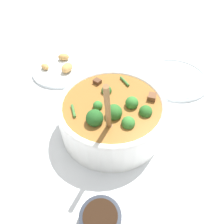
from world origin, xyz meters
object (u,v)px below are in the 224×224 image
at_px(condiment_bowl, 100,218).
at_px(empty_plate, 175,78).
at_px(food_plate, 62,69).
at_px(stew_bowl, 112,114).

height_order(condiment_bowl, empty_plate, condiment_bowl).
relative_size(condiment_bowl, food_plate, 0.40).
height_order(empty_plate, food_plate, food_plate).
bearing_deg(food_plate, stew_bowl, -33.65).
relative_size(condiment_bowl, empty_plate, 0.36).
bearing_deg(empty_plate, condiment_bowl, -95.00).
distance_m(stew_bowl, empty_plate, 0.33).
xyz_separation_m(condiment_bowl, food_plate, (-0.37, 0.44, -0.01)).
relative_size(stew_bowl, empty_plate, 1.19).
xyz_separation_m(condiment_bowl, empty_plate, (0.05, 0.55, -0.01)).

